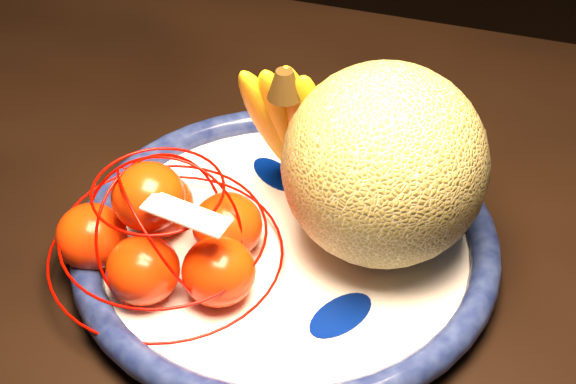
% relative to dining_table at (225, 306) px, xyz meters
% --- Properties ---
extents(dining_table, '(1.66, 1.08, 0.79)m').
position_rel_dining_table_xyz_m(dining_table, '(0.00, 0.00, 0.00)').
color(dining_table, black).
rests_on(dining_table, ground).
extents(fruit_bowl, '(0.40, 0.40, 0.03)m').
position_rel_dining_table_xyz_m(fruit_bowl, '(0.06, 0.00, 0.10)').
color(fruit_bowl, white).
rests_on(fruit_bowl, dining_table).
extents(cantaloupe, '(0.18, 0.18, 0.18)m').
position_rel_dining_table_xyz_m(cantaloupe, '(0.15, 0.03, 0.19)').
color(cantaloupe, olive).
rests_on(cantaloupe, fruit_bowl).
extents(banana_bunch, '(0.12, 0.11, 0.18)m').
position_rel_dining_table_xyz_m(banana_bunch, '(0.05, 0.08, 0.19)').
color(banana_bunch, yellow).
rests_on(banana_bunch, fruit_bowl).
extents(mandarin_bag, '(0.26, 0.26, 0.13)m').
position_rel_dining_table_xyz_m(mandarin_bag, '(-0.04, -0.04, 0.14)').
color(mandarin_bag, '#FF2F00').
rests_on(mandarin_bag, fruit_bowl).
extents(price_tag, '(0.08, 0.04, 0.01)m').
position_rel_dining_table_xyz_m(price_tag, '(-0.00, -0.07, 0.19)').
color(price_tag, white).
rests_on(price_tag, mandarin_bag).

